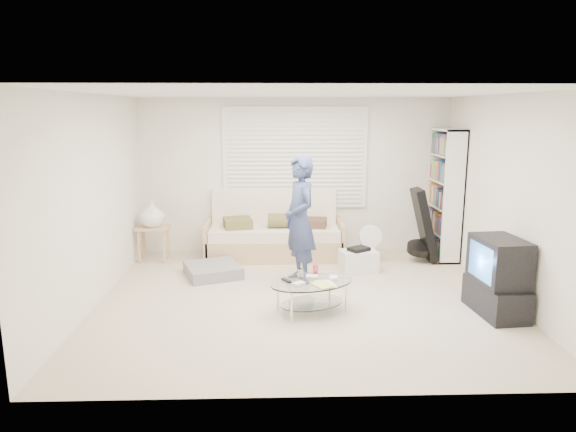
{
  "coord_description": "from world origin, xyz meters",
  "views": [
    {
      "loc": [
        -0.37,
        -6.06,
        2.32
      ],
      "look_at": [
        -0.17,
        0.3,
        0.99
      ],
      "focal_mm": 32.0,
      "sensor_mm": 36.0,
      "label": 1
    }
  ],
  "objects_px": {
    "futon_sofa": "(274,235)",
    "tv_unit": "(498,277)",
    "bookshelf": "(444,194)",
    "coffee_table": "(312,287)"
  },
  "relations": [
    {
      "from": "bookshelf",
      "to": "coffee_table",
      "type": "height_order",
      "value": "bookshelf"
    },
    {
      "from": "futon_sofa",
      "to": "coffee_table",
      "type": "height_order",
      "value": "futon_sofa"
    },
    {
      "from": "futon_sofa",
      "to": "bookshelf",
      "type": "bearing_deg",
      "value": -2.17
    },
    {
      "from": "bookshelf",
      "to": "coffee_table",
      "type": "bearing_deg",
      "value": -135.35
    },
    {
      "from": "tv_unit",
      "to": "futon_sofa",
      "type": "bearing_deg",
      "value": 136.25
    },
    {
      "from": "futon_sofa",
      "to": "tv_unit",
      "type": "relative_size",
      "value": 2.41
    },
    {
      "from": "bookshelf",
      "to": "tv_unit",
      "type": "height_order",
      "value": "bookshelf"
    },
    {
      "from": "tv_unit",
      "to": "coffee_table",
      "type": "xyz_separation_m",
      "value": [
        -2.11,
        0.12,
        -0.13
      ]
    },
    {
      "from": "bookshelf",
      "to": "coffee_table",
      "type": "xyz_separation_m",
      "value": [
        -2.24,
        -2.21,
        -0.71
      ]
    },
    {
      "from": "futon_sofa",
      "to": "bookshelf",
      "type": "relative_size",
      "value": 1.06
    }
  ]
}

